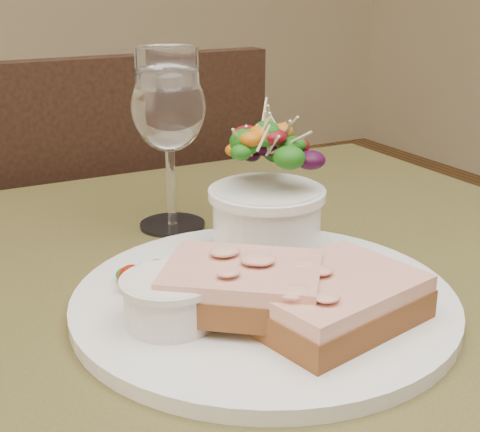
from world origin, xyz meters
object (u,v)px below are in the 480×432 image
chair_far (117,369)px  wine_glass (169,113)px  sandwich_back (242,286)px  salad_bowl (267,190)px  cafe_table (255,391)px  dinner_plate (264,300)px  sandwich_front (333,299)px  ramekin (170,298)px

chair_far → wine_glass: bearing=81.7°
sandwich_back → salad_bowl: size_ratio=1.14×
cafe_table → dinner_plate: bearing=-106.5°
sandwich_back → sandwich_front: bearing=2.7°
sandwich_front → wine_glass: size_ratio=0.82×
salad_bowl → dinner_plate: bearing=-120.9°
dinner_plate → sandwich_back: bearing=-144.4°
sandwich_back → chair_far: bearing=119.5°
salad_bowl → sandwich_front: bearing=-99.5°
salad_bowl → wine_glass: wine_glass is taller
cafe_table → salad_bowl: salad_bowl is taller
ramekin → salad_bowl: (0.13, 0.09, 0.04)m
sandwich_front → sandwich_back: 0.07m
chair_far → dinner_plate: (-0.06, -0.67, 0.46)m
salad_bowl → chair_far: bearing=88.3°
sandwich_back → salad_bowl: (0.08, 0.10, 0.04)m
cafe_table → sandwich_front: 0.16m
sandwich_back → wine_glass: size_ratio=0.83×
dinner_plate → sandwich_front: size_ratio=2.17×
dinner_plate → cafe_table: bearing=73.5°
sandwich_front → salad_bowl: salad_bowl is taller
chair_far → sandwich_back: bearing=81.0°
cafe_table → wine_glass: (-0.00, 0.18, 0.22)m
chair_far → wine_glass: wine_glass is taller
sandwich_back → ramekin: bearing=-157.6°
cafe_table → ramekin: bearing=-157.6°
salad_bowl → wine_glass: 0.15m
wine_glass → sandwich_back: bearing=-99.3°
wine_glass → salad_bowl: bearing=-72.7°
cafe_table → salad_bowl: (0.04, 0.05, 0.17)m
sandwich_back → wine_glass: 0.25m
sandwich_front → chair_far: bearing=75.1°
cafe_table → wine_glass: wine_glass is taller
sandwich_front → dinner_plate: bearing=98.8°
salad_bowl → sandwich_back: bearing=-128.1°
salad_bowl → wine_glass: bearing=107.3°
chair_far → salad_bowl: size_ratio=7.09×
dinner_plate → ramekin: ramekin is taller
dinner_plate → sandwich_front: 0.07m
ramekin → salad_bowl: 0.16m
sandwich_front → ramekin: 0.12m
salad_bowl → ramekin: bearing=-146.7°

